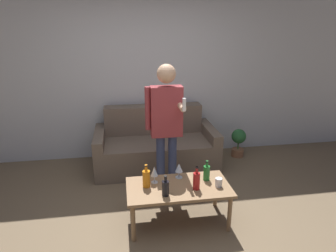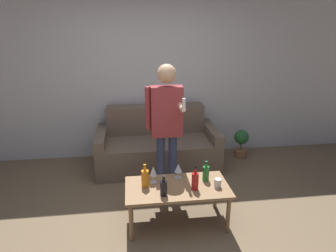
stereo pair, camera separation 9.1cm
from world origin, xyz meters
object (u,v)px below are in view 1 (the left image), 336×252
object	(u,v)px
bottle_orange	(196,180)
person_standing_front	(166,120)
coffee_table	(178,190)
couch	(155,146)

from	to	relation	value
bottle_orange	person_standing_front	distance (m)	0.83
coffee_table	couch	bearing A→B (deg)	92.92
couch	coffee_table	xyz separation A→B (m)	(0.07, -1.44, 0.08)
coffee_table	person_standing_front	size ratio (longest dim) A/B	0.66
coffee_table	bottle_orange	size ratio (longest dim) A/B	4.30
bottle_orange	person_standing_front	xyz separation A→B (m)	(-0.21, 0.67, 0.45)
person_standing_front	coffee_table	bearing A→B (deg)	-86.06
couch	bottle_orange	size ratio (longest dim) A/B	7.03
couch	coffee_table	size ratio (longest dim) A/B	1.63
coffee_table	bottle_orange	world-z (taller)	bottle_orange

